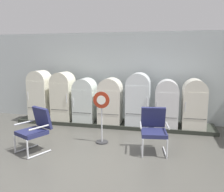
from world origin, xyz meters
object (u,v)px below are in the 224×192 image
(refrigerator_0, at_px, (40,93))
(refrigerator_2, at_px, (85,99))
(refrigerator_1, at_px, (63,95))
(armchair_right, at_px, (154,128))
(refrigerator_6, at_px, (194,102))
(sign_stand, at_px, (102,119))
(refrigerator_4, at_px, (138,97))
(refrigerator_5, at_px, (167,102))
(refrigerator_3, at_px, (110,100))
(armchair_left, at_px, (36,128))

(refrigerator_0, bearing_deg, refrigerator_2, 0.98)
(refrigerator_1, bearing_deg, armchair_right, -29.87)
(refrigerator_6, distance_m, sign_stand, 2.88)
(refrigerator_4, height_order, armchair_right, refrigerator_4)
(refrigerator_4, bearing_deg, refrigerator_1, -179.82)
(refrigerator_6, bearing_deg, sign_stand, -147.65)
(refrigerator_6, height_order, sign_stand, refrigerator_6)
(refrigerator_0, distance_m, refrigerator_2, 1.60)
(refrigerator_5, bearing_deg, sign_stand, -137.44)
(refrigerator_1, distance_m, refrigerator_4, 2.51)
(refrigerator_5, bearing_deg, refrigerator_2, 179.55)
(refrigerator_1, bearing_deg, refrigerator_4, 0.18)
(refrigerator_4, xyz_separation_m, sign_stand, (-0.76, -1.54, -0.34))
(refrigerator_6, bearing_deg, armchair_right, -121.37)
(refrigerator_5, xyz_separation_m, sign_stand, (-1.63, -1.50, -0.23))
(refrigerator_6, relative_size, sign_stand, 1.07)
(refrigerator_3, bearing_deg, refrigerator_1, 178.79)
(refrigerator_2, relative_size, armchair_left, 1.35)
(refrigerator_1, xyz_separation_m, refrigerator_3, (1.63, -0.03, -0.09))
(refrigerator_2, bearing_deg, refrigerator_1, 179.50)
(refrigerator_0, distance_m, refrigerator_4, 3.34)
(refrigerator_5, relative_size, refrigerator_6, 0.98)
(refrigerator_2, height_order, refrigerator_5, refrigerator_5)
(refrigerator_3, height_order, armchair_right, refrigerator_3)
(refrigerator_4, distance_m, refrigerator_5, 0.88)
(refrigerator_3, height_order, refrigerator_4, refrigerator_4)
(refrigerator_1, xyz_separation_m, sign_stand, (1.75, -1.53, -0.33))
(refrigerator_1, relative_size, refrigerator_6, 1.10)
(sign_stand, bearing_deg, refrigerator_5, 42.56)
(refrigerator_0, bearing_deg, refrigerator_5, 0.09)
(refrigerator_4, relative_size, armchair_left, 1.55)
(sign_stand, bearing_deg, refrigerator_3, 94.64)
(armchair_left, height_order, sign_stand, sign_stand)
(refrigerator_3, distance_m, sign_stand, 1.52)
(refrigerator_1, xyz_separation_m, refrigerator_2, (0.77, -0.01, -0.11))
(refrigerator_6, xyz_separation_m, armchair_left, (-3.81, -2.39, -0.31))
(refrigerator_0, height_order, refrigerator_6, refrigerator_0)
(refrigerator_6, distance_m, armchair_right, 2.11)
(refrigerator_6, bearing_deg, refrigerator_2, -179.74)
(armchair_right, relative_size, sign_stand, 0.77)
(refrigerator_1, distance_m, armchair_left, 2.44)
(refrigerator_2, bearing_deg, refrigerator_5, -0.45)
(armchair_left, bearing_deg, refrigerator_0, 116.94)
(refrigerator_3, distance_m, armchair_right, 2.29)
(refrigerator_5, relative_size, armchair_right, 1.37)
(refrigerator_4, height_order, armchair_left, refrigerator_4)
(refrigerator_0, height_order, refrigerator_3, refrigerator_0)
(armchair_right, bearing_deg, refrigerator_2, 142.70)
(sign_stand, bearing_deg, armchair_left, -148.29)
(refrigerator_4, bearing_deg, sign_stand, -116.38)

